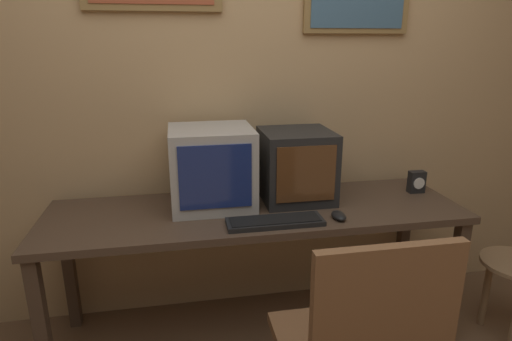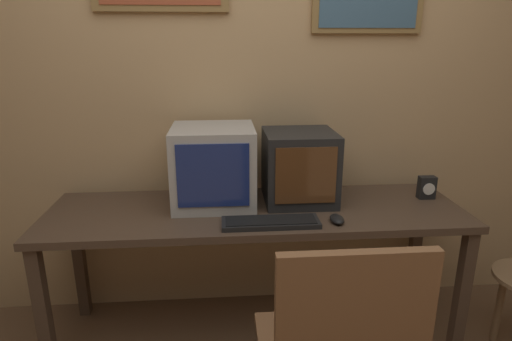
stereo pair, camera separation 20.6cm
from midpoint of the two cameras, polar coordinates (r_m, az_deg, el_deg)
wall_back at (r=2.35m, az=-4.29°, el=11.65°), size 8.00×0.08×2.60m
desk at (r=2.15m, az=-2.76°, el=-7.02°), size 2.04×0.61×0.73m
monitor_left at (r=2.13m, az=-8.67°, el=0.40°), size 0.40×0.39×0.39m
monitor_right at (r=2.20m, az=2.72°, el=0.64°), size 0.35×0.36×0.36m
keyboard_main at (r=1.94m, az=-0.49°, el=-6.88°), size 0.44×0.14×0.03m
mouse_near_keyboard at (r=2.01m, az=8.11°, el=-6.03°), size 0.06×0.10×0.03m
desk_clock at (r=2.44m, az=18.41°, el=-1.49°), size 0.09×0.05×0.12m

